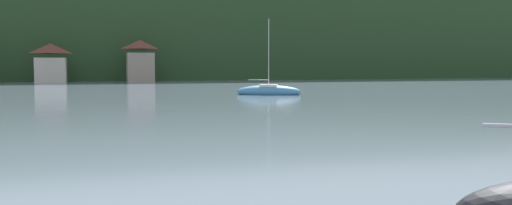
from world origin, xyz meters
The scene contains 4 objects.
wooded_hillside centered at (17.71, 161.86, 8.28)m, with size 352.00×64.72×40.63m.
shore_building_central centered at (-15.87, 119.63, 3.47)m, with size 5.49×5.51×7.10m.
shore_building_eastcentral centered at (0.00, 119.54, 3.85)m, with size 5.16×5.30×7.93m.
sailboat_far_2 centered at (9.56, 70.51, 0.36)m, with size 7.20×4.84×8.48m.
Camera 1 is at (-8.16, 16.31, 3.17)m, focal length 37.45 mm.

